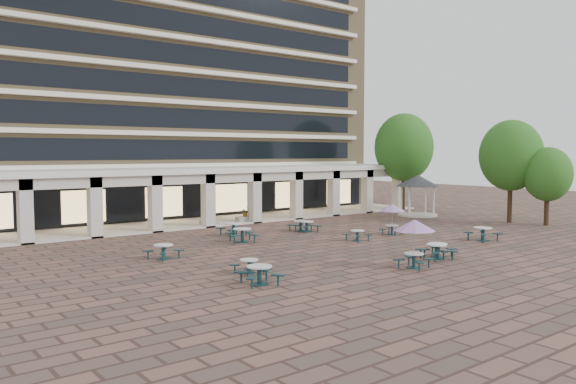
% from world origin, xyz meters
% --- Properties ---
extents(ground, '(120.00, 120.00, 0.00)m').
position_xyz_m(ground, '(0.00, 0.00, 0.00)').
color(ground, brown).
rests_on(ground, ground).
extents(apartment_building, '(40.00, 15.50, 25.20)m').
position_xyz_m(apartment_building, '(0.00, 25.47, 12.60)').
color(apartment_building, '#988056').
rests_on(apartment_building, ground).
extents(retail_arcade, '(42.00, 6.60, 4.40)m').
position_xyz_m(retail_arcade, '(0.00, 14.80, 3.00)').
color(retail_arcade, white).
rests_on(retail_arcade, ground).
extents(picnic_table_0, '(1.53, 1.53, 0.65)m').
position_xyz_m(picnic_table_0, '(-8.72, -2.88, 0.39)').
color(picnic_table_0, '#14363C').
rests_on(picnic_table_0, ground).
extents(picnic_table_1, '(1.99, 1.99, 0.78)m').
position_xyz_m(picnic_table_1, '(0.96, -6.00, 0.47)').
color(picnic_table_1, '#14363C').
rests_on(picnic_table_1, ground).
extents(picnic_table_2, '(1.90, 1.90, 0.73)m').
position_xyz_m(picnic_table_2, '(1.51, -5.67, 0.44)').
color(picnic_table_2, '#14363C').
rests_on(picnic_table_2, ground).
extents(picnic_table_3, '(2.13, 2.13, 0.85)m').
position_xyz_m(picnic_table_3, '(8.31, -3.96, 0.51)').
color(picnic_table_3, '#14363C').
rests_on(picnic_table_3, ground).
extents(picnic_table_5, '(2.04, 2.04, 0.81)m').
position_xyz_m(picnic_table_5, '(-9.62, -4.99, 0.48)').
color(picnic_table_5, '#14363C').
rests_on(picnic_table_5, ground).
extents(picnic_table_6, '(2.02, 2.02, 2.33)m').
position_xyz_m(picnic_table_6, '(-1.77, -6.74, 1.98)').
color(picnic_table_6, '#14363C').
rests_on(picnic_table_6, ground).
extents(picnic_table_7, '(1.55, 1.55, 0.67)m').
position_xyz_m(picnic_table_7, '(2.04, 0.89, 0.40)').
color(picnic_table_7, '#14363C').
rests_on(picnic_table_7, ground).
extents(picnic_table_8, '(2.02, 2.02, 0.77)m').
position_xyz_m(picnic_table_8, '(-10.29, 2.79, 0.46)').
color(picnic_table_8, '#14363C').
rests_on(picnic_table_8, ground).
extents(picnic_table_9, '(2.31, 2.31, 0.86)m').
position_xyz_m(picnic_table_9, '(-3.96, 4.95, 0.51)').
color(picnic_table_9, '#14363C').
rests_on(picnic_table_9, ground).
extents(picnic_table_10, '(1.72, 1.72, 0.76)m').
position_xyz_m(picnic_table_10, '(2.09, 5.95, 0.45)').
color(picnic_table_10, '#14363C').
rests_on(picnic_table_10, ground).
extents(picnic_table_11, '(1.79, 1.79, 2.06)m').
position_xyz_m(picnic_table_11, '(5.86, 1.41, 1.75)').
color(picnic_table_11, '#14363C').
rests_on(picnic_table_11, ground).
extents(picnic_table_12, '(1.92, 1.92, 0.84)m').
position_xyz_m(picnic_table_12, '(-2.94, 7.60, 0.50)').
color(picnic_table_12, '#14363C').
rests_on(picnic_table_12, ground).
extents(picnic_table_13, '(1.70, 1.70, 0.74)m').
position_xyz_m(picnic_table_13, '(1.99, 6.51, 0.44)').
color(picnic_table_13, '#14363C').
rests_on(picnic_table_13, ground).
extents(gazebo, '(3.83, 3.83, 3.57)m').
position_xyz_m(gazebo, '(16.25, 7.69, 2.69)').
color(gazebo, beige).
rests_on(gazebo, ground).
extents(tree_east_a, '(4.90, 4.90, 8.16)m').
position_xyz_m(tree_east_a, '(18.30, 0.14, 5.33)').
color(tree_east_a, '#3E2E18').
rests_on(tree_east_a, ground).
extents(tree_east_b, '(3.60, 3.60, 6.00)m').
position_xyz_m(tree_east_b, '(18.77, -2.63, 3.91)').
color(tree_east_b, '#3E2E18').
rests_on(tree_east_b, ground).
extents(tree_east_c, '(5.57, 5.57, 9.28)m').
position_xyz_m(tree_east_c, '(18.53, 11.26, 6.07)').
color(tree_east_c, '#3E2E18').
rests_on(tree_east_c, ground).
extents(planter_left, '(1.50, 0.70, 1.14)m').
position_xyz_m(planter_left, '(-1.67, 12.90, 0.42)').
color(planter_left, '#989792').
rests_on(planter_left, ground).
extents(planter_right, '(1.50, 0.69, 1.26)m').
position_xyz_m(planter_right, '(1.52, 12.90, 0.51)').
color(planter_right, '#989792').
rests_on(planter_right, ground).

